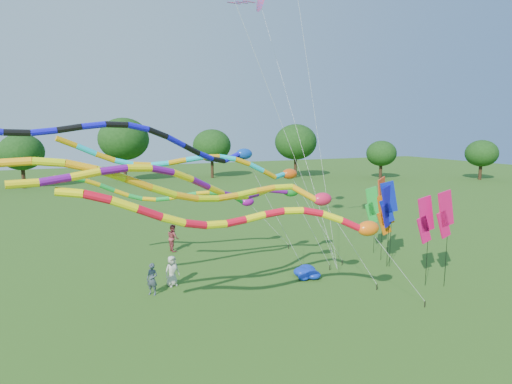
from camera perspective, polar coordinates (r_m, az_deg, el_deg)
name	(u,v)px	position (r m, az deg, el deg)	size (l,w,h in m)	color
ground	(342,309)	(20.43, 11.45, -15.10)	(160.00, 160.00, 0.00)	#265115
tree_ring	(312,180)	(20.78, 7.52, 1.66)	(118.47, 115.57, 9.66)	#382314
tube_kite_red	(273,219)	(16.58, 2.22, -3.60)	(14.75, 1.43, 6.84)	black
tube_kite_orange	(219,189)	(16.91, -4.96, 0.41)	(16.54, 1.84, 7.88)	black
tube_kite_purple	(219,187)	(17.95, -4.92, 0.72)	(14.97, 5.64, 7.52)	black
tube_kite_blue	(161,144)	(18.78, -12.50, 6.33)	(15.51, 3.82, 9.08)	black
tube_kite_cyan	(217,165)	(21.09, -5.21, 3.56)	(14.84, 1.13, 8.29)	black
tube_kite_green	(184,195)	(25.92, -9.55, -0.42)	(13.87, 1.32, 6.23)	black
delta_kite_high_c	(259,0)	(30.23, 0.44, 24.18)	(3.70, 8.13, 17.67)	black
banner_pole_blue_b	(388,202)	(25.89, 17.23, -1.34)	(1.15, 0.36, 5.13)	black
banner_pole_orange	(385,214)	(26.24, 16.87, -2.87)	(1.16, 0.28, 4.37)	black
banner_pole_blue_a	(387,207)	(25.80, 17.09, -1.88)	(1.14, 0.40, 4.90)	black
banner_pole_magenta_b	(445,215)	(23.52, 23.91, -2.77)	(1.16, 0.12, 5.08)	black
banner_pole_green	(372,206)	(28.53, 15.25, -1.77)	(1.16, 0.13, 4.43)	black
banner_pole_red	(382,198)	(26.90, 16.42, -0.71)	(1.09, 0.55, 5.23)	black
banner_pole_magenta_a	(425,220)	(23.34, 21.65, -3.48)	(1.16, 0.12, 4.78)	black
blue_nylon_heap	(308,273)	(24.02, 6.89, -10.73)	(1.47, 1.58, 0.50)	#0C28A6
person_a	(172,271)	(22.91, -11.13, -10.29)	(0.78, 0.51, 1.60)	#B8B7A6
person_b	(152,279)	(21.97, -13.68, -11.23)	(0.58, 0.38, 1.58)	#3A4551
person_c	(173,238)	(29.10, -11.00, -6.02)	(0.87, 0.68, 1.78)	#98373E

